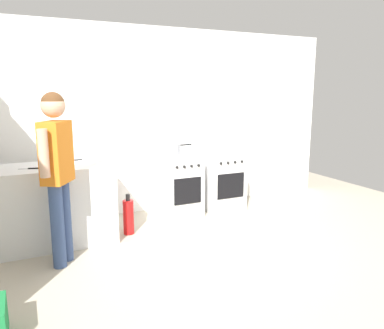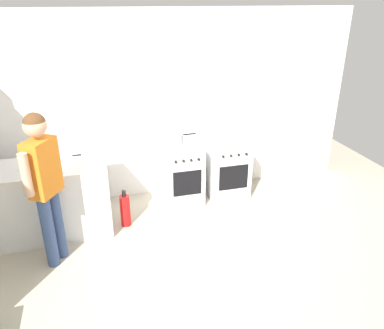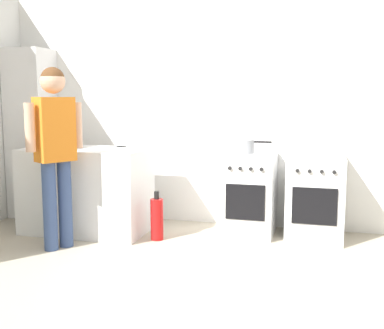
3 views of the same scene
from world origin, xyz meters
TOP-DOWN VIEW (x-y plane):
  - ground_plane at (0.00, 0.00)m, footprint 8.00×8.00m
  - back_wall at (0.00, 1.95)m, footprint 6.00×0.10m
  - counter_unit at (-1.35, 1.20)m, footprint 1.30×0.70m
  - oven_left at (0.35, 1.58)m, footprint 0.52×0.62m
  - oven_right at (1.02, 1.58)m, footprint 0.57×0.62m
  - pot at (0.29, 1.63)m, footprint 0.37×0.19m
  - knife_chef at (-0.95, 1.42)m, footprint 0.31×0.05m
  - knife_paring at (-1.57, 1.11)m, footprint 0.21×0.08m
  - person at (-1.34, 0.59)m, footprint 0.35×0.50m
  - fire_extinguisher at (-0.52, 1.10)m, footprint 0.13×0.13m

SIDE VIEW (x-z plane):
  - ground_plane at x=0.00m, z-range 0.00..0.00m
  - fire_extinguisher at x=-0.52m, z-range -0.03..0.47m
  - oven_left at x=0.35m, z-range 0.00..0.85m
  - oven_right at x=1.02m, z-range 0.00..0.85m
  - counter_unit at x=-1.35m, z-range 0.00..0.90m
  - knife_chef at x=-0.95m, z-range 0.90..0.91m
  - knife_paring at x=-1.57m, z-range 0.90..0.91m
  - pot at x=0.29m, z-range 0.85..1.00m
  - person at x=-1.34m, z-range 0.18..1.89m
  - back_wall at x=0.00m, z-range 0.00..2.60m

